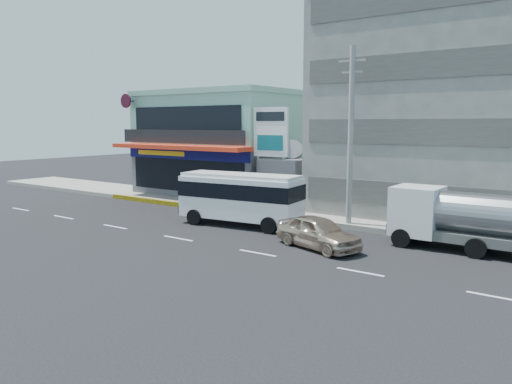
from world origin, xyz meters
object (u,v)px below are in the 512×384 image
shop_building (227,146)px  concrete_building (463,105)px  tanker_truck (465,219)px  billboard (271,138)px  utility_pole_near (351,136)px  sedan (318,232)px  motorcycle_rider (202,202)px  minibus (240,195)px  satellite_dish (292,157)px

shop_building → concrete_building: 18.28m
shop_building → concrete_building: (18.00, 1.05, 3.00)m
tanker_truck → billboard: bearing=165.6°
billboard → utility_pole_near: bearing=-15.5°
sedan → motorcycle_rider: size_ratio=2.14×
motorcycle_rider → utility_pole_near: bearing=6.0°
utility_pole_near → sedan: (0.79, -5.01, -4.38)m
shop_building → tanker_truck: bearing=-21.5°
concrete_building → utility_pole_near: (-4.00, -7.60, -1.85)m
minibus → tanker_truck: 11.98m
shop_building → tanker_truck: 22.18m
utility_pole_near → motorcycle_rider: 11.00m
shop_building → sedan: (14.79, -11.56, -3.22)m
minibus → concrete_building: bearing=48.3°
sedan → shop_building: bearing=70.1°
shop_building → minibus: 13.01m
utility_pole_near → billboard: bearing=164.5°
concrete_building → motorcycle_rider: (-14.00, -8.65, -6.30)m
shop_building → utility_pole_near: bearing=-25.1°
concrete_building → tanker_truck: concrete_building is taller
concrete_building → minibus: bearing=-131.7°
utility_pole_near → motorcycle_rider: (-10.00, -1.05, -4.45)m
billboard → utility_pole_near: utility_pole_near is taller
concrete_building → motorcycle_rider: concrete_building is taller
shop_building → satellite_dish: 8.54m
sedan → satellite_dish: bearing=56.3°
concrete_building → shop_building: bearing=-176.6°
tanker_truck → motorcycle_rider: size_ratio=3.40×
shop_building → motorcycle_rider: bearing=-62.2°
sedan → motorcycle_rider: (-10.79, 3.97, -0.07)m
concrete_building → sedan: (-3.21, -12.61, -6.23)m
billboard → motorcycle_rider: billboard is taller
tanker_truck → motorcycle_rider: tanker_truck is taller
concrete_building → satellite_dish: 11.30m
utility_pole_near → satellite_dish: bearing=149.0°
shop_building → tanker_truck: shop_building is taller
sedan → tanker_truck: 6.73m
concrete_building → tanker_truck: (2.50, -9.14, -5.48)m
utility_pole_near → tanker_truck: 7.60m
concrete_building → sedan: 14.43m
billboard → utility_pole_near: size_ratio=0.69×
tanker_truck → motorcycle_rider: 16.53m
concrete_building → minibus: (-9.39, -10.55, -5.21)m
satellite_dish → tanker_truck: (12.50, -5.14, -2.05)m
minibus → tanker_truck: minibus is taller
shop_building → motorcycle_rider: size_ratio=5.84×
motorcycle_rider → sedan: bearing=-20.2°
satellite_dish → sedan: satellite_dish is taller
shop_building → billboard: size_ratio=1.80×
satellite_dish → motorcycle_rider: (-4.00, -4.65, -2.87)m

